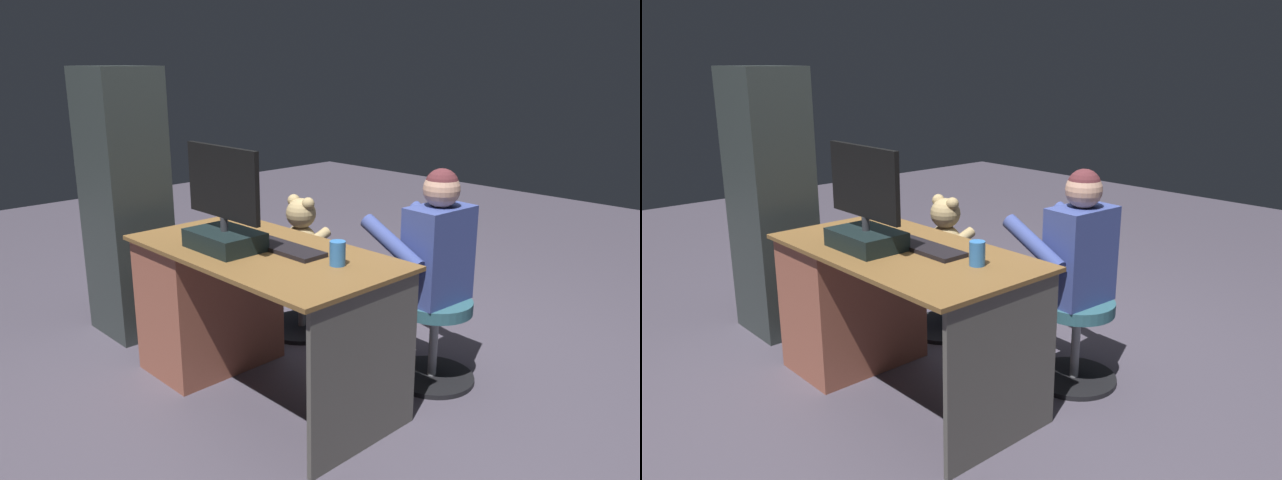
% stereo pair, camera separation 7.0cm
% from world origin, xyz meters
% --- Properties ---
extents(ground_plane, '(10.00, 10.00, 0.00)m').
position_xyz_m(ground_plane, '(0.00, 0.00, 0.00)').
color(ground_plane, '#484250').
extents(desk, '(1.33, 0.69, 0.72)m').
position_xyz_m(desk, '(0.35, 0.37, 0.38)').
color(desk, brown).
rests_on(desk, ground_plane).
extents(monitor, '(0.50, 0.24, 0.47)m').
position_xyz_m(monitor, '(0.13, 0.49, 0.87)').
color(monitor, black).
rests_on(monitor, desk).
extents(keyboard, '(0.42, 0.14, 0.02)m').
position_xyz_m(keyboard, '(-0.08, 0.30, 0.73)').
color(keyboard, black).
rests_on(keyboard, desk).
extents(computer_mouse, '(0.06, 0.10, 0.04)m').
position_xyz_m(computer_mouse, '(0.20, 0.32, 0.74)').
color(computer_mouse, '#272C28').
rests_on(computer_mouse, desk).
extents(cup, '(0.07, 0.07, 0.11)m').
position_xyz_m(cup, '(-0.40, 0.29, 0.77)').
color(cup, '#3372BF').
rests_on(cup, desk).
extents(tv_remote, '(0.08, 0.16, 0.02)m').
position_xyz_m(tv_remote, '(0.34, 0.42, 0.73)').
color(tv_remote, black).
rests_on(tv_remote, desk).
extents(office_chair_teddy, '(0.47, 0.47, 0.43)m').
position_xyz_m(office_chair_teddy, '(0.43, -0.26, 0.25)').
color(office_chair_teddy, black).
rests_on(office_chair_teddy, ground_plane).
extents(teddy_bear, '(0.27, 0.27, 0.39)m').
position_xyz_m(teddy_bear, '(0.43, -0.27, 0.61)').
color(teddy_bear, tan).
rests_on(teddy_bear, office_chair_teddy).
extents(visitor_chair, '(0.42, 0.42, 0.43)m').
position_xyz_m(visitor_chair, '(-0.48, -0.31, 0.26)').
color(visitor_chair, black).
rests_on(visitor_chair, ground_plane).
extents(person, '(0.54, 0.49, 1.08)m').
position_xyz_m(person, '(-0.40, -0.31, 0.62)').
color(person, '#38478A').
rests_on(person, ground_plane).
extents(equipment_rack, '(0.44, 0.36, 1.53)m').
position_xyz_m(equipment_rack, '(1.13, 0.46, 0.76)').
color(equipment_rack, '#2D3433').
rests_on(equipment_rack, ground_plane).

